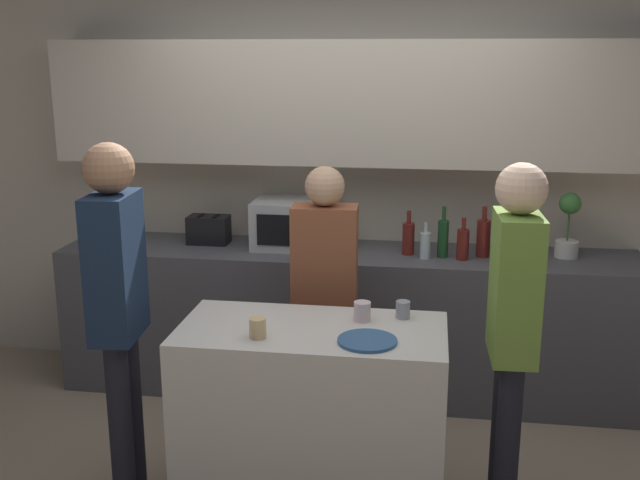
# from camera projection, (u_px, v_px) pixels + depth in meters

# --- Properties ---
(back_wall) EXTENTS (6.40, 0.40, 2.70)m
(back_wall) POSITION_uv_depth(u_px,v_px,m) (353.00, 147.00, 4.76)
(back_wall) COLOR beige
(back_wall) RESTS_ON ground_plane
(back_counter) EXTENTS (3.60, 0.62, 0.92)m
(back_counter) POSITION_uv_depth(u_px,v_px,m) (347.00, 321.00, 4.76)
(back_counter) COLOR #4C4C51
(back_counter) RESTS_ON ground_plane
(kitchen_island) EXTENTS (1.22, 0.62, 0.91)m
(kitchen_island) POSITION_uv_depth(u_px,v_px,m) (312.00, 419.00, 3.52)
(kitchen_island) COLOR beige
(kitchen_island) RESTS_ON ground_plane
(microwave) EXTENTS (0.52, 0.39, 0.30)m
(microwave) POSITION_uv_depth(u_px,v_px,m) (296.00, 224.00, 4.73)
(microwave) COLOR #B7BABC
(microwave) RESTS_ON back_counter
(toaster) EXTENTS (0.26, 0.16, 0.18)m
(toaster) POSITION_uv_depth(u_px,v_px,m) (209.00, 230.00, 4.83)
(toaster) COLOR black
(toaster) RESTS_ON back_counter
(potted_plant) EXTENTS (0.14, 0.14, 0.39)m
(potted_plant) POSITION_uv_depth(u_px,v_px,m) (568.00, 225.00, 4.48)
(potted_plant) COLOR silver
(potted_plant) RESTS_ON back_counter
(bottle_0) EXTENTS (0.07, 0.07, 0.27)m
(bottle_0) POSITION_uv_depth(u_px,v_px,m) (408.00, 238.00, 4.56)
(bottle_0) COLOR maroon
(bottle_0) RESTS_ON back_counter
(bottle_1) EXTENTS (0.06, 0.06, 0.22)m
(bottle_1) POSITION_uv_depth(u_px,v_px,m) (425.00, 245.00, 4.47)
(bottle_1) COLOR silver
(bottle_1) RESTS_ON back_counter
(bottle_2) EXTENTS (0.07, 0.07, 0.31)m
(bottle_2) POSITION_uv_depth(u_px,v_px,m) (443.00, 238.00, 4.50)
(bottle_2) COLOR #194723
(bottle_2) RESTS_ON back_counter
(bottle_3) EXTENTS (0.07, 0.07, 0.26)m
(bottle_3) POSITION_uv_depth(u_px,v_px,m) (463.00, 244.00, 4.44)
(bottle_3) COLOR maroon
(bottle_3) RESTS_ON back_counter
(bottle_4) EXTENTS (0.08, 0.08, 0.31)m
(bottle_4) POSITION_uv_depth(u_px,v_px,m) (483.00, 237.00, 4.51)
(bottle_4) COLOR maroon
(bottle_4) RESTS_ON back_counter
(bottle_5) EXTENTS (0.08, 0.08, 0.29)m
(bottle_5) POSITION_uv_depth(u_px,v_px,m) (501.00, 243.00, 4.40)
(bottle_5) COLOR maroon
(bottle_5) RESTS_ON back_counter
(bottle_6) EXTENTS (0.08, 0.08, 0.32)m
(bottle_6) POSITION_uv_depth(u_px,v_px,m) (518.00, 239.00, 4.46)
(bottle_6) COLOR maroon
(bottle_6) RESTS_ON back_counter
(plate_on_island) EXTENTS (0.26, 0.26, 0.01)m
(plate_on_island) POSITION_uv_depth(u_px,v_px,m) (367.00, 341.00, 3.23)
(plate_on_island) COLOR #2D5684
(plate_on_island) RESTS_ON kitchen_island
(cup_0) EXTENTS (0.08, 0.08, 0.09)m
(cup_0) POSITION_uv_depth(u_px,v_px,m) (258.00, 328.00, 3.28)
(cup_0) COLOR #D4B37B
(cup_0) RESTS_ON kitchen_island
(cup_1) EXTENTS (0.08, 0.08, 0.09)m
(cup_1) POSITION_uv_depth(u_px,v_px,m) (362.00, 311.00, 3.48)
(cup_1) COLOR beige
(cup_1) RESTS_ON kitchen_island
(cup_2) EXTENTS (0.07, 0.07, 0.08)m
(cup_2) POSITION_uv_depth(u_px,v_px,m) (403.00, 310.00, 3.52)
(cup_2) COLOR gray
(cup_2) RESTS_ON kitchen_island
(person_left) EXTENTS (0.23, 0.35, 1.75)m
(person_left) POSITION_uv_depth(u_px,v_px,m) (117.00, 295.00, 3.43)
(person_left) COLOR black
(person_left) RESTS_ON ground_plane
(person_center) EXTENTS (0.22, 0.35, 1.68)m
(person_center) POSITION_uv_depth(u_px,v_px,m) (513.00, 316.00, 3.28)
(person_center) COLOR black
(person_center) RESTS_ON ground_plane
(person_right) EXTENTS (0.35, 0.21, 1.57)m
(person_right) POSITION_uv_depth(u_px,v_px,m) (325.00, 287.00, 3.95)
(person_right) COLOR black
(person_right) RESTS_ON ground_plane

